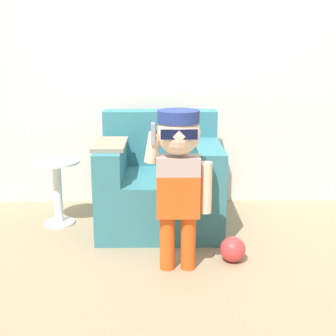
{
  "coord_description": "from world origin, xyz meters",
  "views": [
    {
      "loc": [
        -0.17,
        -3.52,
        1.44
      ],
      "look_at": [
        -0.13,
        -0.26,
        0.59
      ],
      "focal_mm": 50.0,
      "sensor_mm": 36.0,
      "label": 1
    }
  ],
  "objects_px": {
    "person_child": "(179,166)",
    "side_table": "(58,186)",
    "armchair": "(160,183)",
    "toy_ball": "(233,249)"
  },
  "relations": [
    {
      "from": "armchair",
      "to": "person_child",
      "type": "height_order",
      "value": "person_child"
    },
    {
      "from": "person_child",
      "to": "side_table",
      "type": "height_order",
      "value": "person_child"
    },
    {
      "from": "side_table",
      "to": "toy_ball",
      "type": "distance_m",
      "value": 1.55
    },
    {
      "from": "armchair",
      "to": "person_child",
      "type": "distance_m",
      "value": 0.91
    },
    {
      "from": "armchair",
      "to": "side_table",
      "type": "relative_size",
      "value": 1.82
    },
    {
      "from": "side_table",
      "to": "toy_ball",
      "type": "bearing_deg",
      "value": -28.32
    },
    {
      "from": "person_child",
      "to": "side_table",
      "type": "xyz_separation_m",
      "value": [
        -0.97,
        0.83,
        -0.38
      ]
    },
    {
      "from": "person_child",
      "to": "toy_ball",
      "type": "distance_m",
      "value": 0.73
    },
    {
      "from": "armchair",
      "to": "person_child",
      "type": "xyz_separation_m",
      "value": [
        0.13,
        -0.83,
        0.36
      ]
    },
    {
      "from": "toy_ball",
      "to": "side_table",
      "type": "bearing_deg",
      "value": 151.68
    }
  ]
}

